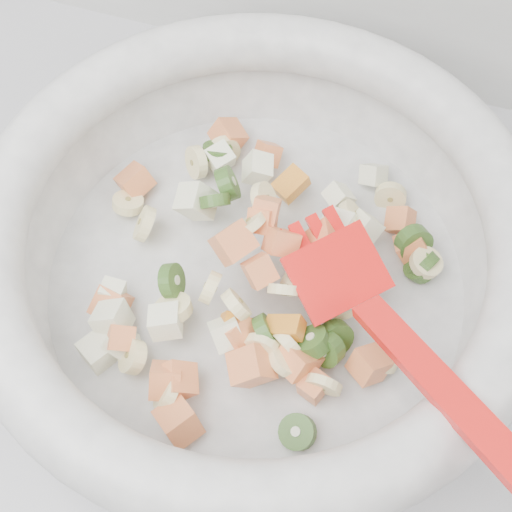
% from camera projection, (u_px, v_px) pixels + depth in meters
% --- Properties ---
extents(counter, '(2.00, 0.60, 0.90)m').
position_uv_depth(counter, '(337.00, 503.00, 0.90)').
color(counter, '#9B9BA0').
rests_on(counter, ground).
extents(mixing_bowl, '(0.43, 0.40, 0.15)m').
position_uv_depth(mixing_bowl, '(256.00, 248.00, 0.50)').
color(mixing_bowl, silver).
rests_on(mixing_bowl, counter).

